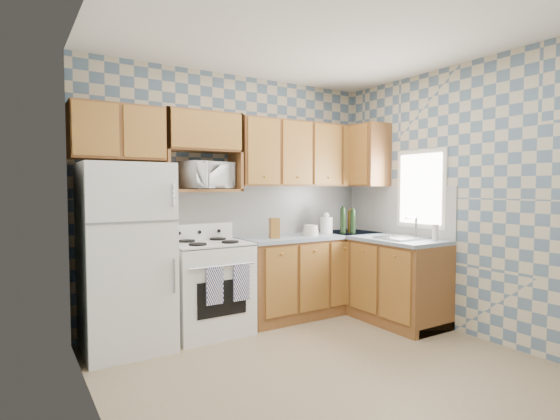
{
  "coord_description": "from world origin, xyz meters",
  "views": [
    {
      "loc": [
        -2.16,
        -2.79,
        1.47
      ],
      "look_at": [
        0.05,
        0.75,
        1.25
      ],
      "focal_mm": 28.0,
      "sensor_mm": 36.0,
      "label": 1
    }
  ],
  "objects_px": {
    "electric_kettle": "(326,225)",
    "microwave": "(206,175)",
    "refrigerator": "(126,257)",
    "stove_body": "(209,288)"
  },
  "relations": [
    {
      "from": "refrigerator",
      "to": "stove_body",
      "type": "xyz_separation_m",
      "value": [
        0.8,
        0.03,
        -0.39
      ]
    },
    {
      "from": "refrigerator",
      "to": "stove_body",
      "type": "height_order",
      "value": "refrigerator"
    },
    {
      "from": "stove_body",
      "to": "electric_kettle",
      "type": "xyz_separation_m",
      "value": [
        1.53,
        0.04,
        0.57
      ]
    },
    {
      "from": "electric_kettle",
      "to": "microwave",
      "type": "bearing_deg",
      "value": 175.02
    },
    {
      "from": "microwave",
      "to": "refrigerator",
      "type": "bearing_deg",
      "value": 175.21
    },
    {
      "from": "stove_body",
      "to": "microwave",
      "type": "relative_size",
      "value": 1.78
    },
    {
      "from": "microwave",
      "to": "electric_kettle",
      "type": "height_order",
      "value": "microwave"
    },
    {
      "from": "refrigerator",
      "to": "microwave",
      "type": "bearing_deg",
      "value": 12.79
    },
    {
      "from": "refrigerator",
      "to": "microwave",
      "type": "xyz_separation_m",
      "value": [
        0.86,
        0.2,
        0.75
      ]
    },
    {
      "from": "refrigerator",
      "to": "electric_kettle",
      "type": "relative_size",
      "value": 8.78
    }
  ]
}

